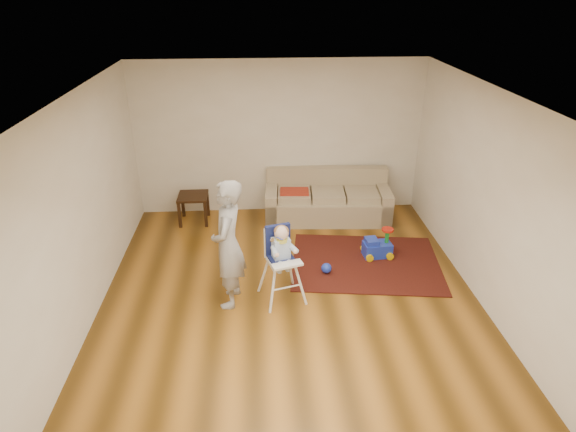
{
  "coord_description": "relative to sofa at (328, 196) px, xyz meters",
  "views": [
    {
      "loc": [
        -0.38,
        -5.36,
        3.85
      ],
      "look_at": [
        0.0,
        0.4,
        1.0
      ],
      "focal_mm": 30.0,
      "sensor_mm": 36.0,
      "label": 1
    }
  ],
  "objects": [
    {
      "name": "sofa",
      "position": [
        0.0,
        0.0,
        0.0
      ],
      "size": [
        2.22,
        1.03,
        0.84
      ],
      "rotation": [
        0.0,
        0.0,
        -0.07
      ],
      "color": "tan",
      "rests_on": "ground"
    },
    {
      "name": "room_envelope",
      "position": [
        -0.82,
        -1.77,
        1.46
      ],
      "size": [
        5.04,
        5.52,
        2.72
      ],
      "color": "beige",
      "rests_on": "ground"
    },
    {
      "name": "side_table",
      "position": [
        -2.35,
        0.03,
        -0.17
      ],
      "size": [
        0.5,
        0.5,
        0.5
      ],
      "primitive_type": null,
      "color": "black",
      "rests_on": "ground"
    },
    {
      "name": "high_chair",
      "position": [
        -0.94,
        -2.35,
        0.11
      ],
      "size": [
        0.63,
        0.63,
        1.09
      ],
      "rotation": [
        0.0,
        0.0,
        0.28
      ],
      "color": "white",
      "rests_on": "ground"
    },
    {
      "name": "ground",
      "position": [
        -0.82,
        -2.3,
        -0.42
      ],
      "size": [
        5.5,
        5.5,
        0.0
      ],
      "primitive_type": "plane",
      "color": "#4D310E",
      "rests_on": "ground"
    },
    {
      "name": "area_rug",
      "position": [
        0.37,
        -1.56,
        -0.41
      ],
      "size": [
        2.38,
        1.91,
        0.02
      ],
      "primitive_type": "cube",
      "rotation": [
        0.0,
        0.0,
        -0.13
      ],
      "color": "black",
      "rests_on": "ground"
    },
    {
      "name": "adult",
      "position": [
        -1.61,
        -2.38,
        0.44
      ],
      "size": [
        0.49,
        0.67,
        1.72
      ],
      "primitive_type": "imported",
      "rotation": [
        0.0,
        0.0,
        -1.7
      ],
      "color": "gray",
      "rests_on": "ground"
    },
    {
      "name": "toy_ball",
      "position": [
        -0.26,
        -1.81,
        -0.33
      ],
      "size": [
        0.15,
        0.15,
        0.15
      ],
      "primitive_type": "sphere",
      "color": "#1F38C7",
      "rests_on": "area_rug"
    },
    {
      "name": "ride_on_toy",
      "position": [
        0.58,
        -1.38,
        -0.17
      ],
      "size": [
        0.44,
        0.34,
        0.46
      ],
      "primitive_type": null,
      "rotation": [
        0.0,
        0.0,
        0.09
      ],
      "color": "#1F38C7",
      "rests_on": "area_rug"
    }
  ]
}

